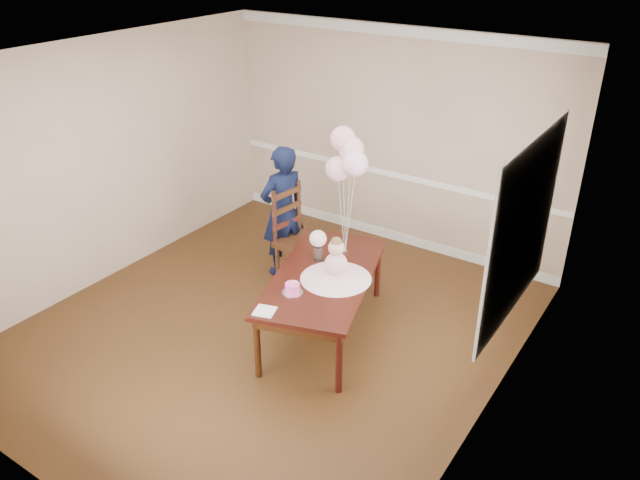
# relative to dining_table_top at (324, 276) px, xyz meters

# --- Properties ---
(floor) EXTENTS (4.50, 5.00, 0.00)m
(floor) POSITION_rel_dining_table_top_xyz_m (-0.48, -0.26, -0.66)
(floor) COLOR #331D0C
(floor) RESTS_ON ground
(ceiling) EXTENTS (4.50, 5.00, 0.02)m
(ceiling) POSITION_rel_dining_table_top_xyz_m (-0.48, -0.26, 2.04)
(ceiling) COLOR silver
(ceiling) RESTS_ON wall_back
(wall_back) EXTENTS (4.50, 0.02, 2.70)m
(wall_back) POSITION_rel_dining_table_top_xyz_m (-0.48, 2.24, 0.69)
(wall_back) COLOR tan
(wall_back) RESTS_ON floor
(wall_front) EXTENTS (4.50, 0.02, 2.70)m
(wall_front) POSITION_rel_dining_table_top_xyz_m (-0.48, -2.76, 0.69)
(wall_front) COLOR tan
(wall_front) RESTS_ON floor
(wall_left) EXTENTS (0.02, 5.00, 2.70)m
(wall_left) POSITION_rel_dining_table_top_xyz_m (-2.73, -0.26, 0.69)
(wall_left) COLOR tan
(wall_left) RESTS_ON floor
(wall_right) EXTENTS (0.02, 5.00, 2.70)m
(wall_right) POSITION_rel_dining_table_top_xyz_m (1.77, -0.26, 0.69)
(wall_right) COLOR tan
(wall_right) RESTS_ON floor
(chair_rail_trim) EXTENTS (4.50, 0.02, 0.07)m
(chair_rail_trim) POSITION_rel_dining_table_top_xyz_m (-0.48, 2.23, 0.24)
(chair_rail_trim) COLOR white
(chair_rail_trim) RESTS_ON wall_back
(crown_molding) EXTENTS (4.50, 0.02, 0.12)m
(crown_molding) POSITION_rel_dining_table_top_xyz_m (-0.48, 2.23, 1.97)
(crown_molding) COLOR silver
(crown_molding) RESTS_ON wall_back
(baseboard_trim) EXTENTS (4.50, 0.02, 0.12)m
(baseboard_trim) POSITION_rel_dining_table_top_xyz_m (-0.48, 2.23, -0.60)
(baseboard_trim) COLOR white
(baseboard_trim) RESTS_ON floor
(window_frame) EXTENTS (0.02, 1.66, 1.56)m
(window_frame) POSITION_rel_dining_table_top_xyz_m (1.75, 0.24, 0.89)
(window_frame) COLOR silver
(window_frame) RESTS_ON wall_right
(window_blinds) EXTENTS (0.01, 1.50, 1.40)m
(window_blinds) POSITION_rel_dining_table_top_xyz_m (1.73, 0.24, 0.89)
(window_blinds) COLOR white
(window_blinds) RESTS_ON wall_right
(dining_table_top) EXTENTS (1.41, 2.00, 0.05)m
(dining_table_top) POSITION_rel_dining_table_top_xyz_m (0.00, 0.00, 0.00)
(dining_table_top) COLOR black
(dining_table_top) RESTS_ON table_leg_fl
(table_apron) EXTENTS (1.29, 1.89, 0.09)m
(table_apron) POSITION_rel_dining_table_top_xyz_m (0.00, 0.00, -0.07)
(table_apron) COLOR black
(table_apron) RESTS_ON table_leg_fl
(table_leg_fl) EXTENTS (0.08, 0.08, 0.63)m
(table_leg_fl) POSITION_rel_dining_table_top_xyz_m (-0.11, -0.91, -0.34)
(table_leg_fl) COLOR black
(table_leg_fl) RESTS_ON floor
(table_leg_fr) EXTENTS (0.08, 0.08, 0.63)m
(table_leg_fr) POSITION_rel_dining_table_top_xyz_m (0.61, -0.68, -0.34)
(table_leg_fr) COLOR black
(table_leg_fr) RESTS_ON floor
(table_leg_bl) EXTENTS (0.08, 0.08, 0.63)m
(table_leg_bl) POSITION_rel_dining_table_top_xyz_m (-0.61, 0.68, -0.34)
(table_leg_bl) COLOR black
(table_leg_bl) RESTS_ON floor
(table_leg_br) EXTENTS (0.08, 0.08, 0.63)m
(table_leg_br) POSITION_rel_dining_table_top_xyz_m (0.11, 0.91, -0.34)
(table_leg_br) COLOR black
(table_leg_br) RESTS_ON floor
(baby_skirt) EXTENTS (0.86, 0.86, 0.09)m
(baby_skirt) POSITION_rel_dining_table_top_xyz_m (0.14, -0.00, 0.07)
(baby_skirt) COLOR #F6B5D6
(baby_skirt) RESTS_ON dining_table_top
(baby_torso) EXTENTS (0.22, 0.22, 0.22)m
(baby_torso) POSITION_rel_dining_table_top_xyz_m (0.14, -0.00, 0.19)
(baby_torso) COLOR #EF97C4
(baby_torso) RESTS_ON baby_skirt
(baby_head) EXTENTS (0.15, 0.15, 0.15)m
(baby_head) POSITION_rel_dining_table_top_xyz_m (0.14, -0.00, 0.36)
(baby_head) COLOR #DCAA97
(baby_head) RESTS_ON baby_torso
(baby_hair) EXTENTS (0.11, 0.11, 0.11)m
(baby_hair) POSITION_rel_dining_table_top_xyz_m (0.14, -0.00, 0.41)
(baby_hair) COLOR brown
(baby_hair) RESTS_ON baby_head
(cake_platter) EXTENTS (0.25, 0.25, 0.01)m
(cake_platter) POSITION_rel_dining_table_top_xyz_m (-0.05, -0.44, 0.03)
(cake_platter) COLOR white
(cake_platter) RESTS_ON dining_table_top
(birthday_cake) EXTENTS (0.17, 0.17, 0.09)m
(birthday_cake) POSITION_rel_dining_table_top_xyz_m (-0.05, -0.44, 0.08)
(birthday_cake) COLOR #F94EA7
(birthday_cake) RESTS_ON cake_platter
(cake_flower_a) EXTENTS (0.03, 0.03, 0.03)m
(cake_flower_a) POSITION_rel_dining_table_top_xyz_m (-0.05, -0.44, 0.13)
(cake_flower_a) COLOR white
(cake_flower_a) RESTS_ON birthday_cake
(cake_flower_b) EXTENTS (0.03, 0.03, 0.03)m
(cake_flower_b) POSITION_rel_dining_table_top_xyz_m (-0.03, -0.42, 0.13)
(cake_flower_b) COLOR white
(cake_flower_b) RESTS_ON birthday_cake
(rose_vase_near) EXTENTS (0.11, 0.11, 0.14)m
(rose_vase_near) POSITION_rel_dining_table_top_xyz_m (-0.21, 0.22, 0.10)
(rose_vase_near) COLOR silver
(rose_vase_near) RESTS_ON dining_table_top
(roses_near) EXTENTS (0.17, 0.17, 0.17)m
(roses_near) POSITION_rel_dining_table_top_xyz_m (-0.21, 0.22, 0.26)
(roses_near) COLOR #F9D1DA
(roses_near) RESTS_ON rose_vase_near
(napkin) EXTENTS (0.23, 0.23, 0.01)m
(napkin) POSITION_rel_dining_table_top_xyz_m (-0.07, -0.83, 0.03)
(napkin) COLOR white
(napkin) RESTS_ON dining_table_top
(balloon_weight) EXTENTS (0.05, 0.05, 0.02)m
(balloon_weight) POSITION_rel_dining_table_top_xyz_m (-0.06, 0.50, 0.03)
(balloon_weight) COLOR white
(balloon_weight) RESTS_ON dining_table_top
(balloon_a) EXTENTS (0.25, 0.25, 0.25)m
(balloon_a) POSITION_rel_dining_table_top_xyz_m (-0.15, 0.47, 0.93)
(balloon_a) COLOR #DD9CB1
(balloon_a) RESTS_ON balloon_ribbon_a
(balloon_b) EXTENTS (0.25, 0.25, 0.25)m
(balloon_b) POSITION_rel_dining_table_top_xyz_m (0.04, 0.49, 1.02)
(balloon_b) COLOR #FFB4D8
(balloon_b) RESTS_ON balloon_ribbon_b
(balloon_c) EXTENTS (0.25, 0.25, 0.25)m
(balloon_c) POSITION_rel_dining_table_top_xyz_m (-0.07, 0.59, 1.11)
(balloon_c) COLOR #EDA7B5
(balloon_c) RESTS_ON balloon_ribbon_c
(balloon_d) EXTENTS (0.25, 0.25, 0.25)m
(balloon_d) POSITION_rel_dining_table_top_xyz_m (-0.16, 0.58, 1.20)
(balloon_d) COLOR #E09EAB
(balloon_d) RESTS_ON balloon_ribbon_d
(balloon_ribbon_a) EXTENTS (0.08, 0.03, 0.76)m
(balloon_ribbon_a) POSITION_rel_dining_table_top_xyz_m (-0.11, 0.49, 0.41)
(balloon_ribbon_a) COLOR white
(balloon_ribbon_a) RESTS_ON balloon_weight
(balloon_ribbon_b) EXTENTS (0.10, 0.02, 0.85)m
(balloon_ribbon_b) POSITION_rel_dining_table_top_xyz_m (-0.01, 0.49, 0.46)
(balloon_ribbon_b) COLOR white
(balloon_ribbon_b) RESTS_ON balloon_weight
(balloon_ribbon_c) EXTENTS (0.01, 0.09, 0.94)m
(balloon_ribbon_c) POSITION_rel_dining_table_top_xyz_m (-0.07, 0.55, 0.50)
(balloon_ribbon_c) COLOR white
(balloon_ribbon_c) RESTS_ON balloon_weight
(balloon_ribbon_d) EXTENTS (0.10, 0.07, 1.03)m
(balloon_ribbon_d) POSITION_rel_dining_table_top_xyz_m (-0.11, 0.54, 0.55)
(balloon_ribbon_d) COLOR silver
(balloon_ribbon_d) RESTS_ON balloon_weight
(dining_chair_seat) EXTENTS (0.55, 0.55, 0.06)m
(dining_chair_seat) POSITION_rel_dining_table_top_xyz_m (-0.74, 0.68, -0.15)
(dining_chair_seat) COLOR #331B0E
(dining_chair_seat) RESTS_ON chair_leg_fl
(chair_leg_fl) EXTENTS (0.05, 0.05, 0.48)m
(chair_leg_fl) POSITION_rel_dining_table_top_xyz_m (-0.96, 0.51, -0.42)
(chair_leg_fl) COLOR #3C1F10
(chair_leg_fl) RESTS_ON floor
(chair_leg_fr) EXTENTS (0.05, 0.05, 0.48)m
(chair_leg_fr) POSITION_rel_dining_table_top_xyz_m (-0.56, 0.46, -0.42)
(chair_leg_fr) COLOR black
(chair_leg_fr) RESTS_ON floor
(chair_leg_bl) EXTENTS (0.05, 0.05, 0.48)m
(chair_leg_bl) POSITION_rel_dining_table_top_xyz_m (-0.92, 0.91, -0.42)
(chair_leg_bl) COLOR #37150F
(chair_leg_bl) RESTS_ON floor
(chair_leg_br) EXTENTS (0.05, 0.05, 0.48)m
(chair_leg_br) POSITION_rel_dining_table_top_xyz_m (-0.52, 0.86, -0.42)
(chair_leg_br) COLOR #321B0D
(chair_leg_br) RESTS_ON floor
(chair_back_post_l) EXTENTS (0.05, 0.05, 0.63)m
(chair_back_post_l) POSITION_rel_dining_table_top_xyz_m (-0.98, 0.51, 0.17)
(chair_back_post_l) COLOR black
(chair_back_post_l) RESTS_ON dining_chair_seat
(chair_back_post_r) EXTENTS (0.05, 0.05, 0.63)m
(chair_back_post_r) POSITION_rel_dining_table_top_xyz_m (-0.94, 0.91, 0.17)
(chair_back_post_r) COLOR #3A1E0F
(chair_back_post_r) RESTS_ON dining_chair_seat
(chair_slat_low) EXTENTS (0.09, 0.45, 0.06)m
(chair_slat_low) POSITION_rel_dining_table_top_xyz_m (-0.96, 0.71, 0.04)
(chair_slat_low) COLOR #3D1710
(chair_slat_low) RESTS_ON dining_chair_seat
(chair_slat_mid) EXTENTS (0.09, 0.45, 0.06)m
(chair_slat_mid) POSITION_rel_dining_table_top_xyz_m (-0.96, 0.71, 0.22)
(chair_slat_mid) COLOR #3C2110
(chair_slat_mid) RESTS_ON dining_chair_seat
(chair_slat_top) EXTENTS (0.09, 0.45, 0.06)m
(chair_slat_top) POSITION_rel_dining_table_top_xyz_m (-0.96, 0.71, 0.40)
(chair_slat_top) COLOR #3D2010
(chair_slat_top) RESTS_ON dining_chair_seat
(woman) EXTENTS (0.56, 0.67, 1.56)m
(woman) POSITION_rel_dining_table_top_xyz_m (-1.07, 0.78, 0.12)
(woman) COLOR black
(woman) RESTS_ON floor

